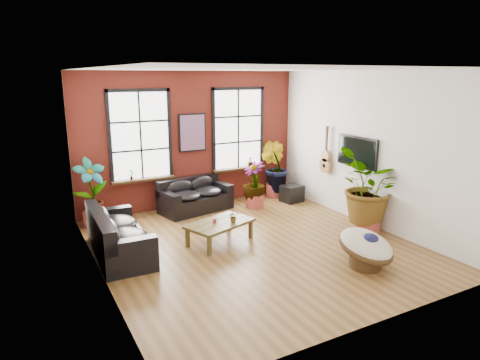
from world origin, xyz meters
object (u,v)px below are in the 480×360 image
at_px(sofa_back, 195,196).
at_px(papasan_chair, 366,247).
at_px(sofa_left, 116,236).
at_px(coffee_table, 220,224).

relative_size(sofa_back, papasan_chair, 1.48).
height_order(sofa_left, papasan_chair, sofa_left).
xyz_separation_m(sofa_back, papasan_chair, (1.42, -4.59, 0.01)).
xyz_separation_m(sofa_left, papasan_chair, (3.83, -2.70, -0.01)).
bearing_deg(papasan_chair, sofa_back, 84.45).
relative_size(coffee_table, papasan_chair, 1.19).
height_order(coffee_table, papasan_chair, papasan_chair).
distance_m(sofa_back, papasan_chair, 4.81).
height_order(sofa_left, coffee_table, sofa_left).
bearing_deg(sofa_left, sofa_back, -50.31).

